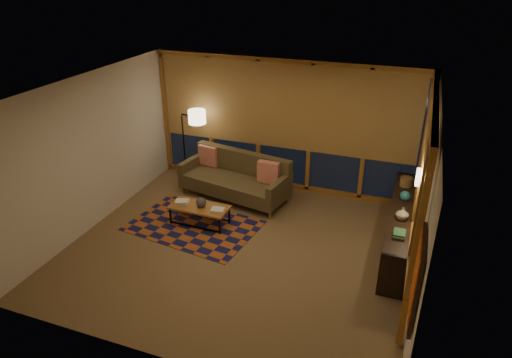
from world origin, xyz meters
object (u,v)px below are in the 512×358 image
(sofa, at_px, (234,178))
(coffee_table, at_px, (200,215))
(floor_lamp, at_px, (184,145))
(bookshelf, at_px, (400,227))

(sofa, xyz_separation_m, coffee_table, (-0.20, -1.14, -0.26))
(sofa, relative_size, coffee_table, 2.02)
(coffee_table, distance_m, floor_lamp, 2.02)
(sofa, relative_size, floor_lamp, 1.32)
(coffee_table, bearing_deg, bookshelf, 9.34)
(sofa, xyz_separation_m, floor_lamp, (-1.32, 0.41, 0.38))
(sofa, height_order, coffee_table, sofa)
(sofa, bearing_deg, coffee_table, -89.29)
(sofa, relative_size, bookshelf, 0.76)
(coffee_table, relative_size, bookshelf, 0.38)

